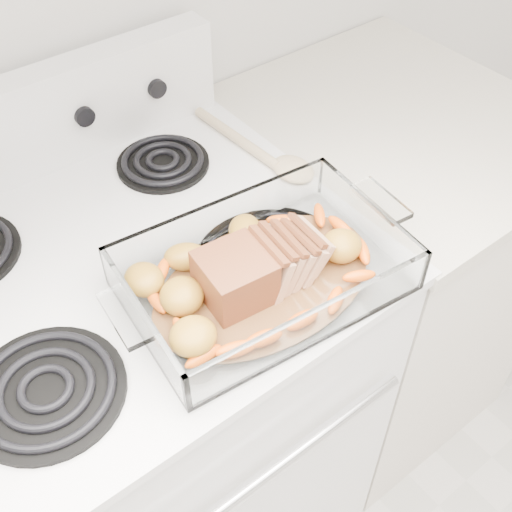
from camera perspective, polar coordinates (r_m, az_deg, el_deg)
electric_range at (r=1.40m, az=-9.48°, el=-13.29°), size 0.78×0.70×1.12m
counter_right at (r=1.66m, az=10.47°, el=-1.35°), size 0.58×0.68×0.93m
baking_dish at (r=0.95m, az=0.74°, el=-1.85°), size 0.40×0.26×0.08m
pork_roast at (r=0.93m, az=-0.18°, el=-1.36°), size 0.20×0.10×0.08m
roast_vegetables at (r=0.96m, az=-0.79°, el=-0.37°), size 0.36×0.20×0.04m
wooden_spoon at (r=1.20m, az=1.04°, el=8.98°), size 0.07×0.30×0.02m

